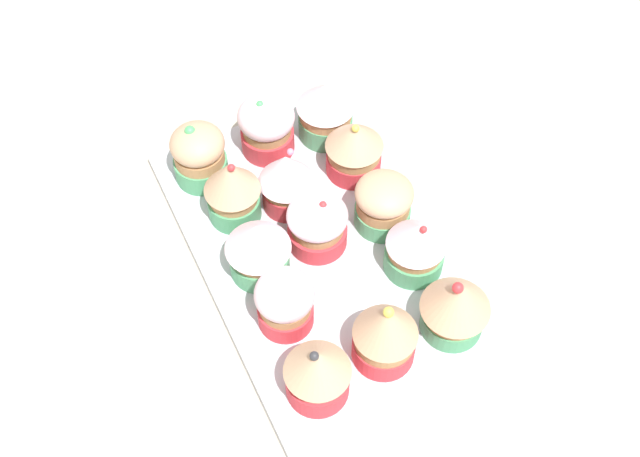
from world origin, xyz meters
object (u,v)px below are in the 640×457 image
Objects in this scene: cupcake_4 at (317,372)px; cupcake_8 at (387,332)px; cupcake_11 at (385,205)px; cupcake_2 at (259,249)px; cupcake_3 at (285,301)px; cupcake_9 at (326,109)px; cupcake_1 at (232,189)px; baking_tray at (320,249)px; cupcake_10 at (354,147)px; cupcake_12 at (416,246)px; cupcake_7 at (318,223)px; cupcake_0 at (199,154)px; cupcake_13 at (456,305)px; cupcake_5 at (267,126)px; cupcake_6 at (287,180)px.

cupcake_8 reaches higher than cupcake_4.
cupcake_2 is at bearing -90.74° from cupcake_11.
cupcake_9 reaches higher than cupcake_3.
cupcake_11 is (7.79, 13.31, -1.00)cm from cupcake_1.
cupcake_10 is at bearing 134.59° from baking_tray.
cupcake_12 is (-7.96, 14.34, -0.21)cm from cupcake_4.
cupcake_4 reaches higher than cupcake_3.
baking_tray is 5.96× the size of cupcake_7.
cupcake_0 reaches higher than cupcake_7.
cupcake_2 is at bearing -113.14° from cupcake_12.
cupcake_12 is 7.54cm from cupcake_13.
cupcake_8 is 1.35× the size of cupcake_11.
cupcake_9 is at bearing 152.84° from cupcake_4.
cupcake_8 is (7.19, 6.83, 0.63)cm from cupcake_3.
cupcake_10 is 7.90cm from cupcake_11.
cupcake_0 is 1.01× the size of cupcake_5.
cupcake_0 is 31.11cm from cupcake_13.
cupcake_8 reaches higher than cupcake_10.
cupcake_12 is at bearing 90.65° from cupcake_3.
cupcake_10 is at bearing 90.34° from cupcake_1.
cupcake_2 is at bearing 178.24° from cupcake_4.
cupcake_1 is (6.33, 1.24, 0.65)cm from cupcake_0.
cupcake_2 is 0.95× the size of cupcake_13.
cupcake_7 is (-0.61, 0.09, 3.64)cm from baking_tray.
cupcake_6 is at bearing -47.64° from cupcake_9.
cupcake_11 is (7.87, -0.49, -0.45)cm from cupcake_10.
cupcake_3 is 1.08× the size of cupcake_7.
cupcake_0 is 1.00× the size of cupcake_4.
cupcake_4 is (21.51, -0.79, -0.54)cm from cupcake_1.
cupcake_9 is at bearing -175.87° from cupcake_10.
cupcake_3 is 0.93× the size of cupcake_10.
cupcake_5 is (-28.42, 7.53, -0.05)cm from cupcake_4.
cupcake_10 is 1.18× the size of cupcake_11.
cupcake_12 is at bearing 44.99° from cupcake_1.
cupcake_5 reaches higher than cupcake_7.
cupcake_12 is at bearing 49.88° from baking_tray.
cupcake_1 is at bearing -137.00° from cupcake_7.
cupcake_8 reaches higher than cupcake_11.
cupcake_2 is 13.70cm from cupcake_11.
cupcake_8 reaches higher than cupcake_6.
cupcake_1 is 1.22× the size of cupcake_3.
cupcake_9 is (-19.82, 13.79, 0.43)cm from cupcake_3.
cupcake_4 is at bearing -14.84° from cupcake_5.
cupcake_7 is (-0.83, 6.68, -0.84)cm from cupcake_2.
cupcake_4 is 14.26cm from cupcake_13.
cupcake_0 is 0.88× the size of cupcake_1.
baking_tray is 16.16cm from cupcake_0.
cupcake_4 is 0.94× the size of cupcake_6.
cupcake_8 reaches higher than cupcake_12.
cupcake_2 is 14.93cm from cupcake_8.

